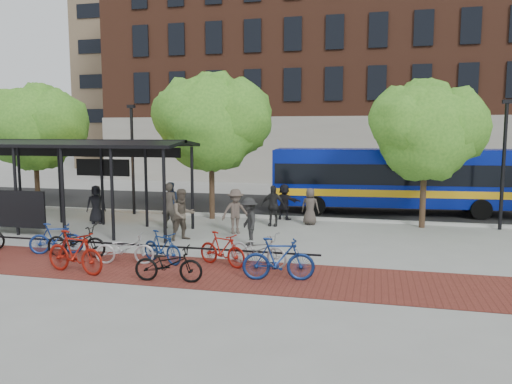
% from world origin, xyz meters
% --- Properties ---
extents(ground, '(160.00, 160.00, 0.00)m').
position_xyz_m(ground, '(0.00, 0.00, 0.00)').
color(ground, '#9E9E99').
rests_on(ground, ground).
extents(asphalt_street, '(160.00, 8.00, 0.01)m').
position_xyz_m(asphalt_street, '(0.00, 8.00, 0.01)').
color(asphalt_street, black).
rests_on(asphalt_street, ground).
extents(curb, '(160.00, 0.25, 0.12)m').
position_xyz_m(curb, '(0.00, 4.00, 0.06)').
color(curb, '#B7B7B2').
rests_on(curb, ground).
extents(brick_strip, '(24.00, 3.00, 0.01)m').
position_xyz_m(brick_strip, '(-2.00, -5.00, 0.00)').
color(brick_strip, maroon).
rests_on(brick_strip, ground).
extents(bike_rack_rail, '(12.00, 0.05, 0.95)m').
position_xyz_m(bike_rack_rail, '(-3.30, -4.10, 0.00)').
color(bike_rack_rail, black).
rests_on(bike_rack_rail, ground).
extents(building_brick, '(55.00, 14.00, 20.00)m').
position_xyz_m(building_brick, '(10.00, 26.00, 10.00)').
color(building_brick, brown).
rests_on(building_brick, ground).
extents(building_tower, '(22.00, 22.00, 30.00)m').
position_xyz_m(building_tower, '(-16.00, 40.00, 15.00)').
color(building_tower, '#7A664C').
rests_on(building_tower, ground).
extents(bus_shelter, '(10.60, 3.07, 3.60)m').
position_xyz_m(bus_shelter, '(-8.13, -0.48, 3.00)').
color(bus_shelter, black).
rests_on(bus_shelter, ground).
extents(tree_a, '(4.90, 4.00, 6.18)m').
position_xyz_m(tree_a, '(-11.91, 3.35, 4.24)').
color(tree_a, '#382619').
rests_on(tree_a, ground).
extents(tree_b, '(5.15, 4.20, 6.47)m').
position_xyz_m(tree_b, '(-2.90, 3.35, 4.46)').
color(tree_b, '#382619').
rests_on(tree_b, ground).
extents(tree_c, '(4.66, 3.80, 5.92)m').
position_xyz_m(tree_c, '(6.09, 3.35, 4.05)').
color(tree_c, '#382619').
rests_on(tree_c, ground).
extents(lamp_post_left, '(0.35, 0.20, 5.12)m').
position_xyz_m(lamp_post_left, '(-7.00, 3.60, 2.75)').
color(lamp_post_left, black).
rests_on(lamp_post_left, ground).
extents(lamp_post_right, '(0.35, 0.20, 5.12)m').
position_xyz_m(lamp_post_right, '(9.00, 3.60, 2.75)').
color(lamp_post_right, black).
rests_on(lamp_post_right, ground).
extents(bus, '(11.55, 3.45, 3.07)m').
position_xyz_m(bus, '(4.97, 6.71, 1.76)').
color(bus, '#07188D').
rests_on(bus, ground).
extents(bike_3, '(1.74, 1.03, 1.01)m').
position_xyz_m(bike_3, '(-5.74, -4.12, 0.50)').
color(bike_3, navy).
rests_on(bike_3, ground).
extents(bike_4, '(1.98, 0.81, 1.02)m').
position_xyz_m(bike_4, '(-4.87, -4.34, 0.51)').
color(bike_4, black).
rests_on(bike_4, ground).
extents(bike_5, '(2.05, 0.95, 1.19)m').
position_xyz_m(bike_5, '(-3.88, -5.90, 0.59)').
color(bike_5, maroon).
rests_on(bike_5, ground).
extents(bike_6, '(1.84, 0.95, 0.92)m').
position_xyz_m(bike_6, '(-3.02, -4.70, 0.46)').
color(bike_6, '#BABABD').
rests_on(bike_6, ground).
extents(bike_7, '(1.66, 1.09, 0.97)m').
position_xyz_m(bike_7, '(-1.99, -4.35, 0.49)').
color(bike_7, navy).
rests_on(bike_7, ground).
extents(bike_8, '(1.87, 0.81, 0.95)m').
position_xyz_m(bike_8, '(-1.06, -6.03, 0.48)').
color(bike_8, black).
rests_on(bike_8, ground).
extents(bike_9, '(1.72, 1.04, 1.00)m').
position_xyz_m(bike_9, '(-0.16, -4.23, 0.50)').
color(bike_9, maroon).
rests_on(bike_9, ground).
extents(bike_10, '(2.03, 1.24, 1.01)m').
position_xyz_m(bike_10, '(0.85, -3.99, 0.50)').
color(bike_10, '#A5A5A7').
rests_on(bike_10, ground).
extents(bike_11, '(1.97, 0.89, 1.15)m').
position_xyz_m(bike_11, '(1.70, -5.25, 0.57)').
color(bike_11, navy).
rests_on(bike_11, ground).
extents(pedestrian_0, '(0.95, 0.83, 1.63)m').
position_xyz_m(pedestrian_0, '(-7.42, 1.03, 0.81)').
color(pedestrian_0, black).
rests_on(pedestrian_0, ground).
extents(pedestrian_1, '(0.72, 0.50, 1.86)m').
position_xyz_m(pedestrian_1, '(-3.92, 0.67, 0.93)').
color(pedestrian_1, '#38332D').
rests_on(pedestrian_1, ground).
extents(pedestrian_2, '(0.95, 0.84, 1.65)m').
position_xyz_m(pedestrian_2, '(-4.84, 2.87, 0.82)').
color(pedestrian_2, '#1F2C4A').
rests_on(pedestrian_2, ground).
extents(pedestrian_3, '(1.28, 1.15, 1.72)m').
position_xyz_m(pedestrian_3, '(-1.05, 0.33, 0.86)').
color(pedestrian_3, brown).
rests_on(pedestrian_3, ground).
extents(pedestrian_4, '(1.01, 0.45, 1.70)m').
position_xyz_m(pedestrian_4, '(0.01, 2.22, 0.85)').
color(pedestrian_4, '#262626').
rests_on(pedestrian_4, ground).
extents(pedestrian_5, '(1.55, 0.93, 1.59)m').
position_xyz_m(pedestrian_5, '(0.20, 3.80, 0.80)').
color(pedestrian_5, black).
rests_on(pedestrian_5, ground).
extents(pedestrian_6, '(0.80, 0.57, 1.54)m').
position_xyz_m(pedestrian_6, '(1.47, 2.88, 0.77)').
color(pedestrian_6, '#483F39').
rests_on(pedestrian_6, ground).
extents(pedestrian_8, '(1.13, 1.14, 1.86)m').
position_xyz_m(pedestrian_8, '(-2.58, -1.21, 0.93)').
color(pedestrian_8, brown).
rests_on(pedestrian_8, ground).
extents(pedestrian_9, '(1.05, 1.24, 1.66)m').
position_xyz_m(pedestrian_9, '(-0.06, -1.50, 0.83)').
color(pedestrian_9, '#242424').
rests_on(pedestrian_9, ground).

